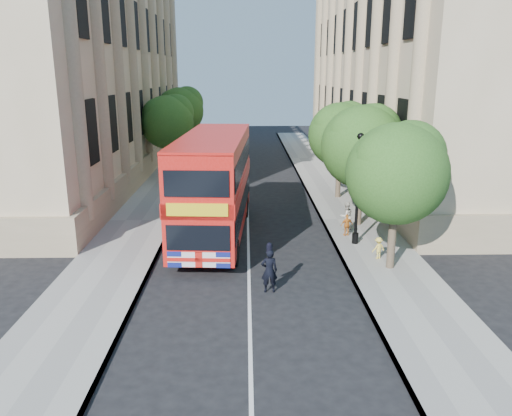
{
  "coord_description": "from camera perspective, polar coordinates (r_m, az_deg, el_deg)",
  "views": [
    {
      "loc": [
        -0.11,
        -16.01,
        7.87
      ],
      "look_at": [
        0.32,
        4.38,
        2.3
      ],
      "focal_mm": 35.0,
      "sensor_mm": 36.0,
      "label": 1
    }
  ],
  "objects": [
    {
      "name": "tree_left_back",
      "position": [
        46.52,
        -8.6,
        11.21
      ],
      "size": [
        4.2,
        4.2,
        6.65
      ],
      "color": "#473828",
      "rests_on": "ground"
    },
    {
      "name": "tree_right_near",
      "position": [
        20.27,
        15.92,
        4.4
      ],
      "size": [
        4.0,
        4.0,
        6.08
      ],
      "color": "#473828",
      "rests_on": "ground"
    },
    {
      "name": "tree_right_mid",
      "position": [
        25.96,
        12.15,
        7.36
      ],
      "size": [
        4.2,
        4.2,
        6.37
      ],
      "color": "#473828",
      "rests_on": "ground"
    },
    {
      "name": "lamp_post",
      "position": [
        23.22,
        11.54,
        1.62
      ],
      "size": [
        0.32,
        0.32,
        5.16
      ],
      "color": "black",
      "rests_on": "pavement_right"
    },
    {
      "name": "tree_right_far",
      "position": [
        31.81,
        9.69,
        8.64
      ],
      "size": [
        4.0,
        4.0,
        6.15
      ],
      "color": "#473828",
      "rests_on": "ground"
    },
    {
      "name": "box_van",
      "position": [
        29.1,
        -6.7,
        2.31
      ],
      "size": [
        2.24,
        5.05,
        2.84
      ],
      "rotation": [
        0.0,
        0.0,
        -0.05
      ],
      "color": "black",
      "rests_on": "ground"
    },
    {
      "name": "tree_left_far",
      "position": [
        38.64,
        -10.07,
        9.96
      ],
      "size": [
        4.0,
        4.0,
        6.3
      ],
      "color": "#473828",
      "rests_on": "ground"
    },
    {
      "name": "ground",
      "position": [
        17.84,
        -0.76,
        -10.9
      ],
      "size": [
        120.0,
        120.0,
        0.0
      ],
      "primitive_type": "plane",
      "color": "black",
      "rests_on": "ground"
    },
    {
      "name": "woman_pedestrian",
      "position": [
        25.55,
        10.27,
        -0.92
      ],
      "size": [
        0.87,
        0.78,
        1.46
      ],
      "primitive_type": "imported",
      "rotation": [
        0.0,
        0.0,
        3.53
      ],
      "color": "beige",
      "rests_on": "pavement_right"
    },
    {
      "name": "child_b",
      "position": [
        22.04,
        13.81,
        -4.46
      ],
      "size": [
        0.7,
        0.56,
        0.95
      ],
      "primitive_type": "imported",
      "rotation": [
        0.0,
        0.0,
        3.54
      ],
      "color": "#ECD050",
      "rests_on": "pavement_right"
    },
    {
      "name": "pavement_left",
      "position": [
        27.73,
        -12.9,
        -1.47
      ],
      "size": [
        3.5,
        80.0,
        0.12
      ],
      "primitive_type": "cube",
      "color": "gray",
      "rests_on": "ground"
    },
    {
      "name": "police_constable",
      "position": [
        18.42,
        1.52,
        -7.18
      ],
      "size": [
        0.62,
        0.43,
        1.66
      ],
      "primitive_type": "imported",
      "rotation": [
        0.0,
        0.0,
        3.19
      ],
      "color": "black",
      "rests_on": "ground"
    },
    {
      "name": "building_left",
      "position": [
        42.3,
        -20.93,
        15.85
      ],
      "size": [
        12.0,
        38.0,
        18.0
      ],
      "primitive_type": "cube",
      "color": "tan",
      "rests_on": "ground"
    },
    {
      "name": "pavement_right",
      "position": [
        27.78,
        11.02,
        -1.34
      ],
      "size": [
        3.5,
        80.0,
        0.12
      ],
      "primitive_type": "cube",
      "color": "gray",
      "rests_on": "ground"
    },
    {
      "name": "building_right",
      "position": [
        42.37,
        18.71,
        16.04
      ],
      "size": [
        12.0,
        38.0,
        18.0
      ],
      "primitive_type": "cube",
      "color": "tan",
      "rests_on": "ground"
    },
    {
      "name": "double_decker_bus",
      "position": [
        24.08,
        -4.8,
        2.87
      ],
      "size": [
        3.46,
        10.8,
        4.92
      ],
      "rotation": [
        0.0,
        0.0,
        -0.06
      ],
      "color": "red",
      "rests_on": "ground"
    },
    {
      "name": "child_a",
      "position": [
        24.73,
        10.34,
        -1.93
      ],
      "size": [
        0.68,
        0.4,
        1.08
      ],
      "primitive_type": "imported",
      "rotation": [
        0.0,
        0.0,
        3.37
      ],
      "color": "orange",
      "rests_on": "pavement_right"
    }
  ]
}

